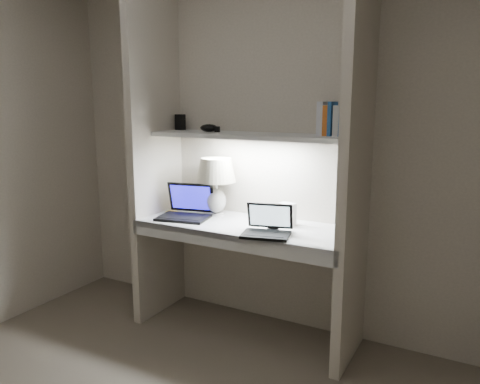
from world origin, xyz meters
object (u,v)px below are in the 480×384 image
Objects in this scene: laptop_netbook at (267,228)px; table_lamp at (216,177)px; book_row at (335,120)px; speaker at (287,214)px; laptop_main at (186,210)px.

table_lamp is at bearing 139.03° from laptop_netbook.
book_row is at bearing 32.00° from laptop_netbook.
speaker is at bearing -1.34° from table_lamp.
laptop_netbook is 0.27m from speaker.
table_lamp is at bearing 34.06° from laptop_main.
laptop_main is 0.72m from speaker.
laptop_main reaches higher than laptop_netbook.
speaker is (0.02, 0.26, 0.03)m from laptop_netbook.
laptop_main is 1.18× the size of laptop_netbook.
table_lamp is 1.04× the size of laptop_main.
book_row reaches higher than laptop_netbook.
laptop_netbook reaches higher than speaker.
laptop_main reaches higher than speaker.
laptop_main is at bearing -134.51° from table_lamp.
table_lamp is 0.31m from laptop_main.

